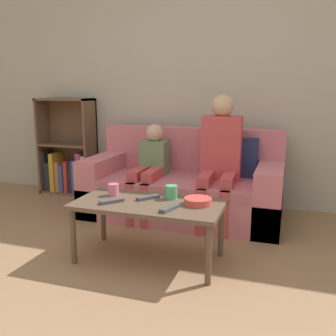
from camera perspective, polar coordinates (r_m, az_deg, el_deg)
ground_plane at (r=2.11m, az=-11.26°, el=-22.29°), size 22.00×22.00×0.00m
wall_back at (r=3.93m, az=5.17°, el=13.62°), size 12.00×0.06×2.60m
couch at (r=3.55m, az=2.54°, el=-2.93°), size 1.80×0.84×0.81m
bookshelf at (r=4.46m, az=-14.93°, el=1.37°), size 0.63×0.28×1.08m
coffee_table at (r=2.59m, az=-3.00°, el=-6.17°), size 1.02×0.51×0.42m
person_adult at (r=3.32m, az=8.00°, el=2.44°), size 0.35×0.60×1.14m
person_child at (r=3.48m, az=-2.73°, el=0.37°), size 0.24×0.59×0.86m
cup_near at (r=2.75m, az=-8.33°, el=-3.27°), size 0.08×0.08×0.09m
cup_far at (r=2.64m, az=0.51°, el=-3.68°), size 0.09×0.09×0.10m
tv_remote_0 at (r=2.64m, az=-3.08°, el=-4.52°), size 0.14×0.16×0.02m
tv_remote_1 at (r=2.41m, az=0.24°, el=-6.15°), size 0.10×0.18×0.02m
tv_remote_2 at (r=2.58m, az=-8.58°, el=-5.02°), size 0.15×0.16×0.02m
snack_bowl at (r=2.52m, az=4.57°, el=-5.06°), size 0.19×0.19×0.05m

